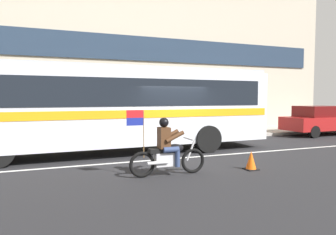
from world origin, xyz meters
The scene contains 9 objects.
ground_plane centered at (0.00, 0.00, 0.00)m, with size 60.00×60.00×0.00m, color black.
sidewalk_curb centered at (0.00, 5.10, 0.07)m, with size 28.00×3.80×0.15m, color #A39E93.
lane_center_stripe centered at (0.00, -0.60, 0.00)m, with size 26.60×0.14×0.01m, color silver.
office_building_facade centered at (0.00, 7.39, 7.06)m, with size 28.00×0.89×14.10m.
transit_bus centered at (-1.97, 1.19, 1.88)m, with size 12.17×2.83×3.22m.
motorcycle_with_rider centered at (-1.30, -2.61, 0.67)m, with size 2.20×0.64×1.78m.
parked_sedan_curbside centered at (9.88, 2.58, 0.85)m, with size 4.53×1.92×1.64m.
fire_hydrant centered at (-1.96, 3.89, 0.52)m, with size 0.22×0.30×0.75m.
traffic_cone centered at (1.20, -2.89, 0.26)m, with size 0.36×0.36×0.55m.
Camera 1 is at (-4.17, -10.12, 2.09)m, focal length 32.34 mm.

